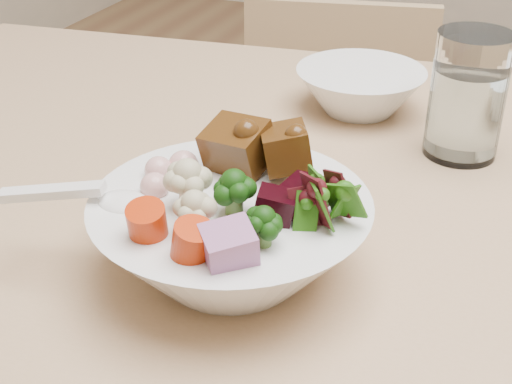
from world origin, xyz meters
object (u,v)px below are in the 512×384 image
chair_far (328,192)px  food_bowl (234,230)px  water_glass (467,101)px  side_bowl (360,90)px

chair_far → food_bowl: (0.11, -0.70, 0.37)m
chair_far → water_glass: water_glass is taller
food_bowl → water_glass: water_glass is taller
water_glass → side_bowl: size_ratio=0.86×
chair_far → side_bowl: (0.13, -0.34, 0.36)m
food_bowl → side_bowl: bearing=88.1°
chair_far → side_bowl: side_bowl is taller
food_bowl → side_bowl: food_bowl is taller
chair_far → water_glass: bearing=-70.0°
side_bowl → chair_far: bearing=110.1°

